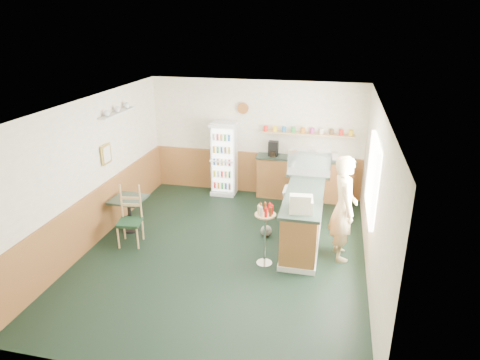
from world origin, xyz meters
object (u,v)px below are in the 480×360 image
(drinks_fridge, at_px, (224,159))
(display_case, at_px, (309,164))
(cafe_table, at_px, (129,208))
(shopkeeper, at_px, (344,208))
(cash_register, at_px, (301,204))
(cafe_chair, at_px, (131,214))
(condiment_stand, at_px, (265,225))

(drinks_fridge, bearing_deg, display_case, -27.57)
(drinks_fridge, distance_m, cafe_table, 2.69)
(display_case, bearing_deg, drinks_fridge, 152.43)
(display_case, height_order, shopkeeper, shopkeeper)
(drinks_fridge, distance_m, cash_register, 3.48)
(display_case, height_order, cafe_chair, display_case)
(condiment_stand, relative_size, cafe_table, 1.61)
(drinks_fridge, bearing_deg, cafe_chair, -111.53)
(condiment_stand, bearing_deg, display_case, 73.14)
(display_case, xyz_separation_m, cafe_table, (-3.40, -1.23, -0.77))
(shopkeeper, distance_m, condiment_stand, 1.39)
(condiment_stand, distance_m, cafe_chair, 2.58)
(drinks_fridge, height_order, condiment_stand, drinks_fridge)
(drinks_fridge, relative_size, cash_register, 4.33)
(display_case, bearing_deg, shopkeeper, -62.27)
(display_case, height_order, cafe_table, display_case)
(condiment_stand, xyz_separation_m, cafe_chair, (-2.57, 0.22, -0.16))
(cash_register, xyz_separation_m, cafe_table, (-3.40, 0.49, -0.63))
(shopkeeper, height_order, condiment_stand, shopkeeper)
(shopkeeper, relative_size, cafe_chair, 1.68)
(display_case, distance_m, cash_register, 1.72)
(cafe_table, bearing_deg, condiment_stand, -12.88)
(cafe_table, bearing_deg, drinks_fridge, 59.77)
(drinks_fridge, xyz_separation_m, cafe_chair, (-1.08, -2.73, -0.28))
(display_case, distance_m, cafe_chair, 3.61)
(shopkeeper, xyz_separation_m, cafe_chair, (-3.84, -0.32, -0.36))
(shopkeeper, height_order, cafe_table, shopkeeper)
(drinks_fridge, bearing_deg, cafe_table, -120.23)
(drinks_fridge, height_order, display_case, drinks_fridge)
(shopkeeper, bearing_deg, cash_register, 106.35)
(drinks_fridge, height_order, shopkeeper, shopkeeper)
(cash_register, height_order, shopkeeper, shopkeeper)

